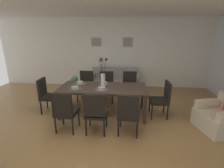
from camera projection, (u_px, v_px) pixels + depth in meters
The scene contains 26 objects.
ground_plane at pixel (101, 128), 3.79m from camera, with size 9.00×9.00×0.00m, color olive.
back_wall_panel at pixel (114, 53), 6.50m from camera, with size 9.00×0.10×2.60m, color silver.
ceiling_panel at pixel (102, 3), 3.39m from camera, with size 9.00×7.20×0.08m, color white.
dining_table at pixel (103, 89), 4.29m from camera, with size 2.20×0.98×0.74m.
dining_chair_near_left at pixel (65, 110), 3.53m from camera, with size 0.47×0.47×0.92m.
dining_chair_near_right at pixel (86, 85), 5.24m from camera, with size 0.47×0.47×0.92m.
dining_chair_far_left at pixel (96, 112), 3.46m from camera, with size 0.44×0.44×0.92m.
dining_chair_far_right at pixel (106, 85), 5.18m from camera, with size 0.47×0.47×0.92m.
dining_chair_mid_left at pixel (128, 112), 3.42m from camera, with size 0.47×0.47×0.92m.
dining_chair_mid_right at pixel (130, 85), 5.16m from camera, with size 0.45×0.45×0.92m.
dining_chair_head_west at pixel (47, 94), 4.47m from camera, with size 0.46×0.46×0.92m.
dining_chair_head_east at pixel (162, 98), 4.20m from camera, with size 0.46×0.46×0.92m.
centerpiece_vase at pixel (103, 76), 4.19m from camera, with size 0.21×0.23×0.73m.
placemat_near_left at pixel (75, 89), 4.12m from camera, with size 0.32×0.32×0.01m, color #4C4742.
bowl_near_left at pixel (75, 88), 4.11m from camera, with size 0.17×0.17×0.07m.
placemat_near_right at pixel (80, 84), 4.54m from camera, with size 0.32×0.32×0.01m, color #4C4742.
bowl_near_right at pixel (80, 82), 4.53m from camera, with size 0.17×0.17×0.07m.
placemat_far_left at pixel (102, 90), 4.06m from camera, with size 0.32×0.32×0.01m, color #4C4742.
bowl_far_left at pixel (102, 88), 4.05m from camera, with size 0.17×0.17×0.07m.
placemat_far_right at pixel (104, 84), 4.48m from camera, with size 0.32×0.32×0.01m, color #4C4742.
bowl_far_right at pixel (104, 83), 4.47m from camera, with size 0.17×0.17×0.07m.
sofa at pixel (115, 83), 6.22m from camera, with size 1.74×0.84×0.80m.
armchair at pixel (221, 118), 3.68m from camera, with size 0.98×0.98×0.75m.
framed_picture_left at pixel (96, 42), 6.37m from camera, with size 0.39×0.03×0.33m.
framed_picture_center at pixel (128, 42), 6.26m from camera, with size 0.38×0.03×0.36m.
potted_plant at pixel (74, 84), 5.75m from camera, with size 0.36×0.36×0.67m.
Camera 1 is at (0.55, -3.29, 2.07)m, focal length 27.00 mm.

